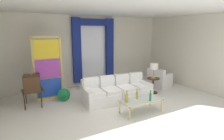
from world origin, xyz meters
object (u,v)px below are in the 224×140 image
at_px(coffee_table, 141,101).
at_px(round_side_table, 153,84).
at_px(bottle_crystal_tall, 150,97).
at_px(bottle_amber_squat, 127,97).
at_px(armchair_white, 159,80).
at_px(table_lamp_brass, 154,67).
at_px(peacock_figurine, 65,95).
at_px(vintage_tv, 32,84).
at_px(bottle_ruby_flask, 124,96).
at_px(couch_white_long, 117,92).
at_px(stained_glass_divider, 48,70).
at_px(bottle_blue_decanter, 137,95).

bearing_deg(coffee_table, round_side_table, 37.94).
relative_size(bottle_crystal_tall, bottle_amber_squat, 0.90).
distance_m(armchair_white, round_side_table, 1.01).
distance_m(coffee_table, bottle_crystal_tall, 0.31).
bearing_deg(bottle_crystal_tall, table_lamp_brass, 45.82).
relative_size(coffee_table, peacock_figurine, 2.03).
relative_size(bottle_crystal_tall, vintage_tv, 0.23).
bearing_deg(round_side_table, bottle_ruby_flask, -152.99).
bearing_deg(bottle_amber_squat, peacock_figurine, 122.37).
xyz_separation_m(bottle_amber_squat, round_side_table, (2.00, 1.15, -0.19)).
distance_m(armchair_white, table_lamp_brass, 1.25).
bearing_deg(round_side_table, bottle_amber_squat, -150.00).
xyz_separation_m(vintage_tv, peacock_figurine, (0.97, -0.14, -0.51)).
distance_m(couch_white_long, peacock_figurine, 1.77).
bearing_deg(coffee_table, vintage_tv, 141.78).
xyz_separation_m(bottle_amber_squat, stained_glass_divider, (-1.63, 2.36, 0.51)).
bearing_deg(bottle_crystal_tall, armchair_white, 41.71).
xyz_separation_m(bottle_ruby_flask, armchair_white, (2.86, 1.59, -0.26)).
height_order(bottle_amber_squat, vintage_tv, vintage_tv).
bearing_deg(round_side_table, vintage_tv, 167.52).
height_order(couch_white_long, bottle_blue_decanter, couch_white_long).
xyz_separation_m(bottle_crystal_tall, peacock_figurine, (-1.87, 2.17, -0.31)).
distance_m(bottle_ruby_flask, armchair_white, 3.28).
relative_size(stained_glass_divider, round_side_table, 3.70).
distance_m(bottle_blue_decanter, round_side_table, 1.94).
distance_m(coffee_table, round_side_table, 1.92).
xyz_separation_m(bottle_ruby_flask, vintage_tv, (-2.17, 1.96, 0.18)).
relative_size(coffee_table, armchair_white, 1.25).
bearing_deg(coffee_table, bottle_blue_decanter, 132.49).
bearing_deg(coffee_table, bottle_ruby_flask, 163.54).
relative_size(bottle_blue_decanter, round_side_table, 0.52).
bearing_deg(coffee_table, bottle_amber_squat, 176.68).
xyz_separation_m(bottle_ruby_flask, round_side_table, (2.02, 1.03, -0.19)).
relative_size(bottle_ruby_flask, armchair_white, 0.34).
bearing_deg(bottle_crystal_tall, bottle_ruby_flask, 151.77).
bearing_deg(bottle_ruby_flask, bottle_amber_squat, -78.11).
height_order(coffee_table, armchair_white, armchair_white).
bearing_deg(armchair_white, coffee_table, -143.49).
bearing_deg(stained_glass_divider, round_side_table, -18.46).
height_order(coffee_table, vintage_tv, vintage_tv).
distance_m(bottle_blue_decanter, armchair_white, 2.95).
xyz_separation_m(couch_white_long, table_lamp_brass, (1.61, -0.05, 0.72)).
xyz_separation_m(bottle_crystal_tall, stained_glass_divider, (-2.27, 2.60, 0.53)).
height_order(coffee_table, bottle_amber_squat, bottle_amber_squat).
height_order(coffee_table, stained_glass_divider, stained_glass_divider).
bearing_deg(stained_glass_divider, armchair_white, -8.28).
distance_m(bottle_amber_squat, bottle_ruby_flask, 0.12).
relative_size(couch_white_long, vintage_tv, 1.78).
relative_size(stained_glass_divider, peacock_figurine, 3.67).
xyz_separation_m(bottle_ruby_flask, stained_glass_divider, (-1.60, 2.24, 0.51)).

